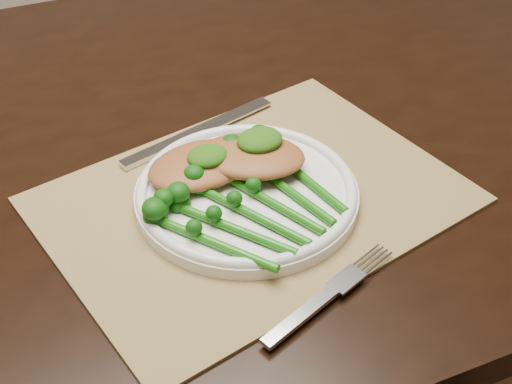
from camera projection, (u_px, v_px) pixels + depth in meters
name	position (u px, v px, depth m)	size (l,w,h in m)	color
floor	(213.00, 379.00, 1.51)	(4.00, 4.00, 0.00)	brown
dining_table	(181.00, 327.00, 1.13)	(1.66, 1.01, 0.75)	black
placemat	(253.00, 199.00, 0.79)	(0.44, 0.32, 0.00)	olive
dinner_plate	(247.00, 192.00, 0.78)	(0.25, 0.25, 0.02)	white
knife	(184.00, 138.00, 0.88)	(0.22, 0.06, 0.01)	silver
fork	(337.00, 287.00, 0.68)	(0.17, 0.07, 0.01)	silver
chicken_fillet_left	(201.00, 165.00, 0.80)	(0.12, 0.09, 0.02)	#9D5B2D
chicken_fillet_right	(251.00, 156.00, 0.80)	(0.12, 0.08, 0.02)	#9D5B2D
pesto_dollop_left	(208.00, 156.00, 0.79)	(0.05, 0.04, 0.02)	#19470A
pesto_dollop_right	(260.00, 140.00, 0.80)	(0.05, 0.05, 0.02)	#19470A
broccolini_bundle	(260.00, 207.00, 0.75)	(0.22, 0.23, 0.04)	#145E0C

